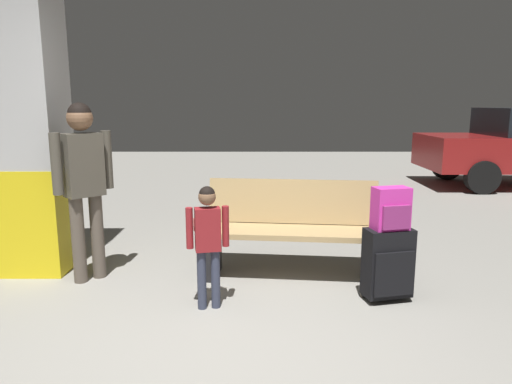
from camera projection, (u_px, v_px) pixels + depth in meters
name	position (u px, v px, depth m)	size (l,w,h in m)	color
ground_plane	(237.00, 218.00, 6.81)	(18.00, 18.00, 0.10)	gray
structural_pillar	(29.00, 118.00, 4.31)	(0.57, 0.57, 2.95)	yellow
bench	(290.00, 230.00, 4.33)	(1.65, 0.69, 0.89)	tan
suitcase	(387.00, 263.00, 3.79)	(0.41, 0.30, 0.60)	black
backpack_bright	(390.00, 209.00, 3.71)	(0.31, 0.24, 0.34)	#D833A5
child	(206.00, 234.00, 3.60)	(0.33, 0.19, 0.98)	#33384C
adult	(82.00, 173.00, 4.12)	(0.42, 0.41, 1.60)	brown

